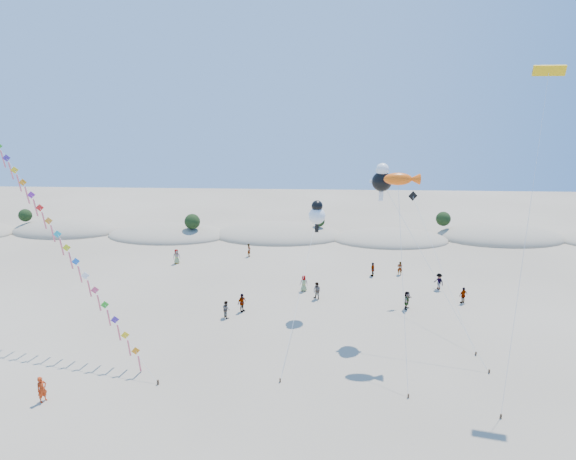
{
  "coord_description": "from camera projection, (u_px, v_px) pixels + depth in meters",
  "views": [
    {
      "loc": [
        4.71,
        -21.62,
        20.24
      ],
      "look_at": [
        3.0,
        14.0,
        9.93
      ],
      "focal_mm": 30.0,
      "sensor_mm": 36.0,
      "label": 1
    }
  ],
  "objects": [
    {
      "name": "dune_ridge",
      "position": [
        285.0,
        235.0,
        69.81
      ],
      "size": [
        145.3,
        11.49,
        5.57
      ],
      "color": "gray",
      "rests_on": "ground"
    },
    {
      "name": "beachgoers",
      "position": [
        332.0,
        284.0,
        50.1
      ],
      "size": [
        32.51,
        17.97,
        1.82
      ],
      "color": "slate",
      "rests_on": "ground"
    },
    {
      "name": "cartoon_kite_high",
      "position": [
        382.0,
        179.0,
        40.13
      ],
      "size": [
        8.6,
        8.78,
        14.53
      ],
      "color": "#3F2D1E",
      "rests_on": "ground"
    },
    {
      "name": "fish_kite",
      "position": [
        402.0,
        180.0,
        36.75
      ],
      "size": [
        2.75,
        8.46,
        14.27
      ],
      "color": "#3F2D1E",
      "rests_on": "ground"
    },
    {
      "name": "flyer_foreground",
      "position": [
        42.0,
        389.0,
        32.38
      ],
      "size": [
        0.71,
        0.8,
        1.84
      ],
      "primitive_type": "imported",
      "rotation": [
        0.0,
        0.0,
        1.06
      ],
      "color": "#B9300E",
      "rests_on": "ground"
    },
    {
      "name": "kite_train",
      "position": [
        33.0,
        198.0,
        39.43
      ],
      "size": [
        23.06,
        15.17,
        22.83
      ],
      "color": "#3F2D1E",
      "rests_on": "ground"
    },
    {
      "name": "parafoil_kite",
      "position": [
        548.0,
        80.0,
        31.63
      ],
      "size": [
        4.25,
        7.61,
        21.91
      ],
      "color": "#3F2D1E",
      "rests_on": "ground"
    },
    {
      "name": "dark_kite",
      "position": [
        428.0,
        235.0,
        44.64
      ],
      "size": [
        3.81,
        12.26,
        10.85
      ],
      "color": "#3F2D1E",
      "rests_on": "ground"
    },
    {
      "name": "cartoon_kite_low",
      "position": [
        317.0,
        214.0,
        44.28
      ],
      "size": [
        3.46,
        13.59,
        10.65
      ],
      "color": "#3F2D1E",
      "rests_on": "ground"
    }
  ]
}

